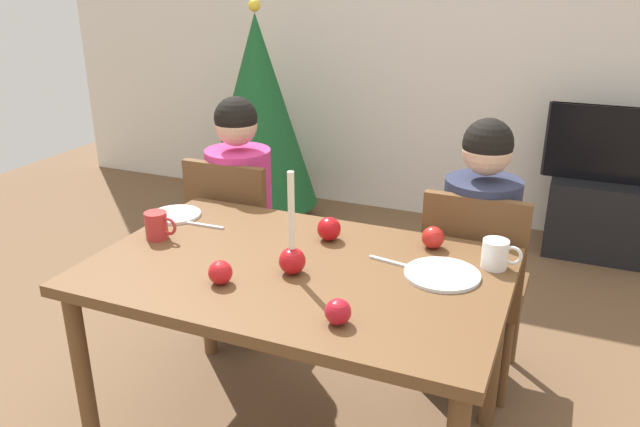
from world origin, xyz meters
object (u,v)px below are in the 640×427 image
at_px(chair_left, 238,237).
at_px(plate_left, 176,215).
at_px(tv, 614,145).
at_px(mug_right, 496,254).
at_px(person_right_child, 476,263).
at_px(apple_by_left_plate, 329,229).
at_px(apple_far_edge, 220,272).
at_px(tv_stand, 601,218).
at_px(person_left_child, 241,224).
at_px(mug_left, 157,225).
at_px(dining_table, 297,288).
at_px(candle_centerpiece, 292,254).
at_px(christmas_tree, 258,112).
at_px(apple_by_right_mug, 433,238).
at_px(apple_near_candle, 338,312).
at_px(chair_right, 473,279).
at_px(plate_right, 442,274).

relative_size(chair_left, plate_left, 4.37).
height_order(tv, mug_right, tv).
distance_m(person_right_child, tv, 1.74).
xyz_separation_m(apple_by_left_plate, apple_far_edge, (-0.19, -0.46, -0.01)).
bearing_deg(mug_right, tv_stand, 78.92).
xyz_separation_m(person_left_child, apple_far_edge, (0.42, -0.85, 0.22)).
relative_size(tv, mug_left, 6.06).
distance_m(dining_table, person_left_child, 0.88).
xyz_separation_m(chair_left, plate_left, (-0.06, -0.38, 0.24)).
distance_m(dining_table, candle_centerpiece, 0.16).
height_order(tv, christmas_tree, christmas_tree).
bearing_deg(chair_left, apple_by_right_mug, -16.01).
height_order(person_right_child, candle_centerpiece, person_right_child).
relative_size(apple_near_candle, apple_far_edge, 0.98).
xyz_separation_m(plate_left, apple_near_candle, (0.92, -0.52, 0.03)).
bearing_deg(chair_right, apple_by_right_mug, -112.84).
distance_m(chair_right, mug_left, 1.27).
bearing_deg(apple_by_right_mug, apple_far_edge, -136.25).
bearing_deg(apple_far_edge, chair_right, 50.30).
xyz_separation_m(chair_right, apple_near_candle, (-0.24, -0.90, 0.28)).
bearing_deg(apple_by_left_plate, apple_by_right_mug, 12.08).
distance_m(chair_right, christmas_tree, 2.22).
relative_size(christmas_tree, mug_left, 11.60).
bearing_deg(person_right_child, candle_centerpiece, -125.69).
bearing_deg(dining_table, plate_left, 160.88).
height_order(chair_right, plate_left, chair_right).
bearing_deg(chair_left, apple_far_edge, -62.81).
bearing_deg(apple_by_left_plate, plate_left, -178.26).
bearing_deg(apple_by_right_mug, mug_right, -17.76).
distance_m(candle_centerpiece, apple_near_candle, 0.35).
relative_size(tv, apple_by_left_plate, 8.88).
bearing_deg(person_left_child, plate_left, -98.32).
bearing_deg(plate_right, person_left_child, 153.90).
height_order(apple_by_left_plate, apple_far_edge, apple_by_left_plate).
relative_size(candle_centerpiece, apple_by_right_mug, 4.34).
relative_size(tv_stand, candle_centerpiece, 1.81).
bearing_deg(tv, apple_far_edge, -115.43).
bearing_deg(mug_left, apple_by_right_mug, 18.09).
height_order(chair_left, apple_by_right_mug, chair_left).
bearing_deg(plate_right, apple_near_candle, -116.79).
height_order(person_right_child, apple_by_right_mug, person_right_child).
relative_size(dining_table, chair_right, 1.56).
relative_size(apple_near_candle, apple_by_right_mug, 0.95).
relative_size(mug_left, apple_near_candle, 1.69).
height_order(chair_right, candle_centerpiece, candle_centerpiece).
bearing_deg(tv, tv_stand, -90.00).
height_order(mug_left, apple_near_candle, mug_left).
height_order(tv_stand, tv, tv).
bearing_deg(dining_table, candle_centerpiece, -81.56).
xyz_separation_m(dining_table, apple_far_edge, (-0.17, -0.21, 0.12)).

